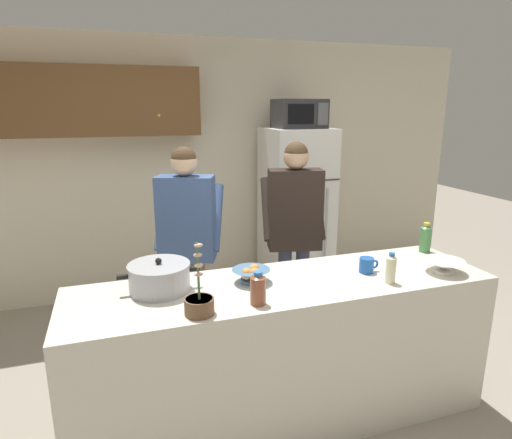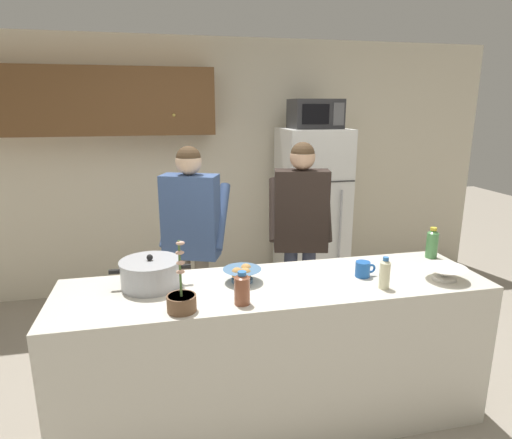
% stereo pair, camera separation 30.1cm
% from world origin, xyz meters
% --- Properties ---
extents(ground_plane, '(14.00, 14.00, 0.00)m').
position_xyz_m(ground_plane, '(0.00, 0.00, 0.00)').
color(ground_plane, '#9E9384').
extents(back_wall_unit, '(6.00, 0.48, 2.60)m').
position_xyz_m(back_wall_unit, '(-0.24, 2.25, 1.43)').
color(back_wall_unit, beige).
rests_on(back_wall_unit, ground).
extents(kitchen_island, '(2.53, 0.68, 0.92)m').
position_xyz_m(kitchen_island, '(0.00, 0.00, 0.46)').
color(kitchen_island, silver).
rests_on(kitchen_island, ground).
extents(refrigerator, '(0.64, 0.68, 1.72)m').
position_xyz_m(refrigerator, '(0.87, 1.85, 0.86)').
color(refrigerator, white).
rests_on(refrigerator, ground).
extents(microwave, '(0.48, 0.37, 0.28)m').
position_xyz_m(microwave, '(0.87, 1.83, 1.86)').
color(microwave, '#2D2D30').
rests_on(microwave, refrigerator).
extents(person_near_pot, '(0.60, 0.55, 1.65)m').
position_xyz_m(person_near_pot, '(-0.42, 0.93, 1.03)').
color(person_near_pot, '#726656').
rests_on(person_near_pot, ground).
extents(person_by_sink, '(0.58, 0.51, 1.67)m').
position_xyz_m(person_by_sink, '(0.44, 0.90, 1.04)').
color(person_by_sink, '#33384C').
rests_on(person_by_sink, ground).
extents(cooking_pot, '(0.46, 0.35, 0.19)m').
position_xyz_m(cooking_pot, '(-0.72, 0.12, 1.00)').
color(cooking_pot, '#ADAFB5').
rests_on(cooking_pot, kitchen_island).
extents(coffee_mug, '(0.13, 0.09, 0.10)m').
position_xyz_m(coffee_mug, '(0.55, -0.01, 0.97)').
color(coffee_mug, '#1E59B2').
rests_on(coffee_mug, kitchen_island).
extents(bread_bowl, '(0.23, 0.23, 0.10)m').
position_xyz_m(bread_bowl, '(-0.19, 0.07, 0.97)').
color(bread_bowl, '#4C7299').
rests_on(bread_bowl, kitchen_island).
extents(empty_bowl, '(0.25, 0.25, 0.08)m').
position_xyz_m(empty_bowl, '(1.00, -0.16, 0.97)').
color(empty_bowl, white).
rests_on(empty_bowl, kitchen_island).
extents(bottle_near_edge, '(0.06, 0.06, 0.19)m').
position_xyz_m(bottle_near_edge, '(0.58, -0.20, 1.01)').
color(bottle_near_edge, beige).
rests_on(bottle_near_edge, kitchen_island).
extents(bottle_mid_counter, '(0.08, 0.08, 0.18)m').
position_xyz_m(bottle_mid_counter, '(-0.25, -0.22, 1.01)').
color(bottle_mid_counter, brown).
rests_on(bottle_mid_counter, kitchen_island).
extents(bottle_far_corner, '(0.08, 0.08, 0.21)m').
position_xyz_m(bottle_far_corner, '(1.16, 0.21, 1.02)').
color(bottle_far_corner, '#4C8C4C').
rests_on(bottle_far_corner, kitchen_island).
extents(potted_orchid, '(0.15, 0.15, 0.37)m').
position_xyz_m(potted_orchid, '(-0.56, -0.24, 0.98)').
color(potted_orchid, brown).
rests_on(potted_orchid, kitchen_island).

